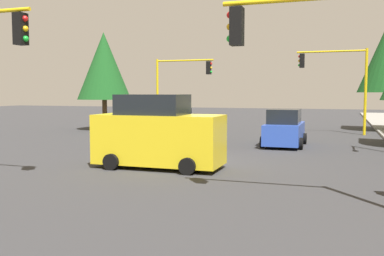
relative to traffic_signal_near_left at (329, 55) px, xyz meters
The scene contains 8 objects.
ground_plane 9.04m from the traffic_signal_near_left, 136.82° to the right, with size 120.00×120.00×0.00m, color #353538.
traffic_signal_near_left is the anchor object (origin of this frame).
traffic_signal_far_left 20.00m from the traffic_signal_near_left, behind, with size 0.36×4.59×5.75m.
traffic_signal_far_right 22.96m from the traffic_signal_near_left, 150.57° to the right, with size 0.36×4.59×5.39m.
tree_opposite_side 24.53m from the traffic_signal_near_left, 137.27° to the right, with size 4.02×4.02×7.34m.
delivery_van_yellow 7.77m from the traffic_signal_near_left, 122.84° to the right, with size 2.22×4.80×2.77m.
car_black 14.52m from the traffic_signal_near_left, 143.28° to the right, with size 4.09×1.96×1.98m.
car_blue 12.83m from the traffic_signal_near_left, 168.58° to the right, with size 3.96×2.12×1.98m.
Camera 1 is at (16.96, 5.89, 2.86)m, focal length 40.51 mm.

